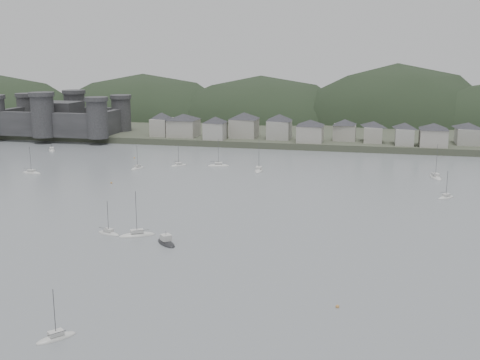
# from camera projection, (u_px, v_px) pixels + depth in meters

# --- Properties ---
(ground) EXTENTS (900.00, 900.00, 0.00)m
(ground) POSITION_uv_depth(u_px,v_px,m) (150.00, 294.00, 111.23)
(ground) COLOR slate
(ground) RESTS_ON ground
(far_shore_land) EXTENTS (900.00, 250.00, 3.00)m
(far_shore_land) POSITION_uv_depth(u_px,v_px,m) (315.00, 118.00, 391.73)
(far_shore_land) COLOR #383D2D
(far_shore_land) RESTS_ON ground
(forested_ridge) EXTENTS (851.55, 103.94, 102.57)m
(forested_ridge) POSITION_uv_depth(u_px,v_px,m) (318.00, 143.00, 369.03)
(forested_ridge) COLOR black
(forested_ridge) RESTS_ON ground
(castle) EXTENTS (66.00, 43.00, 20.00)m
(castle) POSITION_uv_depth(u_px,v_px,m) (60.00, 117.00, 306.46)
(castle) COLOR #2E2E30
(castle) RESTS_ON far_shore_land
(waterfront_town) EXTENTS (451.48, 28.46, 12.92)m
(waterfront_town) POSITION_uv_depth(u_px,v_px,m) (400.00, 131.00, 272.79)
(waterfront_town) COLOR #9F9C92
(waterfront_town) RESTS_ON far_shore_land
(sailboat_lead) EXTENTS (7.03, 4.09, 9.19)m
(sailboat_lead) POSITION_uv_depth(u_px,v_px,m) (109.00, 233.00, 147.66)
(sailboat_lead) COLOR beige
(sailboat_lead) RESTS_ON ground
(moored_fleet) EXTENTS (258.29, 175.93, 13.13)m
(moored_fleet) POSITION_uv_depth(u_px,v_px,m) (264.00, 203.00, 177.62)
(moored_fleet) COLOR beige
(moored_fleet) RESTS_ON ground
(motor_launch_far) EXTENTS (7.37, 7.58, 3.86)m
(motor_launch_far) POSITION_uv_depth(u_px,v_px,m) (166.00, 243.00, 140.22)
(motor_launch_far) COLOR black
(motor_launch_far) RESTS_ON ground
(mooring_buoys) EXTENTS (191.83, 132.77, 0.70)m
(mooring_buoys) POSITION_uv_depth(u_px,v_px,m) (181.00, 211.00, 167.90)
(mooring_buoys) COLOR #B37C3B
(mooring_buoys) RESTS_ON ground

